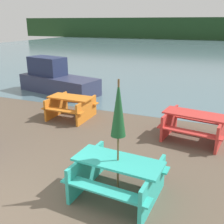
{
  "coord_description": "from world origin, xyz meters",
  "views": [
    {
      "loc": [
        3.03,
        -2.58,
        3.24
      ],
      "look_at": [
        0.45,
        3.83,
        0.85
      ],
      "focal_mm": 42.0,
      "sensor_mm": 36.0,
      "label": 1
    }
  ],
  "objects_px": {
    "picnic_table_orange": "(71,105)",
    "picnic_table_red": "(194,124)",
    "boat": "(56,80)",
    "picnic_table_teal": "(118,174)",
    "umbrella_darkgreen": "(118,110)"
  },
  "relations": [
    {
      "from": "picnic_table_teal",
      "to": "boat",
      "type": "relative_size",
      "value": 0.42
    },
    {
      "from": "picnic_table_red",
      "to": "umbrella_darkgreen",
      "type": "height_order",
      "value": "umbrella_darkgreen"
    },
    {
      "from": "umbrella_darkgreen",
      "to": "boat",
      "type": "bearing_deg",
      "value": 131.16
    },
    {
      "from": "picnic_table_teal",
      "to": "umbrella_darkgreen",
      "type": "relative_size",
      "value": 0.77
    },
    {
      "from": "picnic_table_teal",
      "to": "picnic_table_red",
      "type": "bearing_deg",
      "value": 71.08
    },
    {
      "from": "picnic_table_teal",
      "to": "umbrella_darkgreen",
      "type": "height_order",
      "value": "umbrella_darkgreen"
    },
    {
      "from": "picnic_table_orange",
      "to": "picnic_table_red",
      "type": "bearing_deg",
      "value": -3.27
    },
    {
      "from": "picnic_table_teal",
      "to": "umbrella_darkgreen",
      "type": "bearing_deg",
      "value": 0.0
    },
    {
      "from": "picnic_table_red",
      "to": "boat",
      "type": "relative_size",
      "value": 0.45
    },
    {
      "from": "picnic_table_teal",
      "to": "umbrella_darkgreen",
      "type": "distance_m",
      "value": 1.31
    },
    {
      "from": "picnic_table_teal",
      "to": "boat",
      "type": "xyz_separation_m",
      "value": [
        -5.61,
        6.41,
        0.13
      ]
    },
    {
      "from": "picnic_table_teal",
      "to": "boat",
      "type": "distance_m",
      "value": 8.52
    },
    {
      "from": "umbrella_darkgreen",
      "to": "boat",
      "type": "distance_m",
      "value": 8.6
    },
    {
      "from": "picnic_table_red",
      "to": "picnic_table_orange",
      "type": "bearing_deg",
      "value": 176.73
    },
    {
      "from": "picnic_table_orange",
      "to": "boat",
      "type": "bearing_deg",
      "value": 130.84
    }
  ]
}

